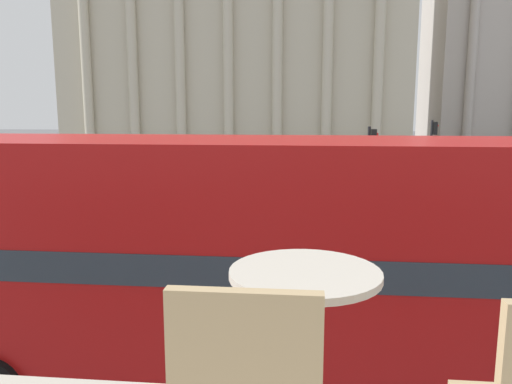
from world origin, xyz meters
name	(u,v)px	position (x,y,z in m)	size (l,w,h in m)	color
double_decker_bus	(284,256)	(0.55, 5.27, 2.29)	(11.20, 2.69, 4.10)	black
cafe_dining_table	(304,317)	(0.87, -0.35, 3.75)	(0.60, 0.60, 0.73)	#2D2D30
plaza_building_left	(239,34)	(-6.24, 50.83, 12.07)	(33.88, 15.16, 24.15)	beige
traffic_light_near	(299,202)	(0.71, 9.64, 2.32)	(0.42, 0.24, 3.53)	black
traffic_light_mid	(370,161)	(3.37, 17.53, 2.52)	(0.42, 0.24, 3.86)	black
traffic_light_far	(432,145)	(7.81, 26.13, 2.55)	(0.42, 0.24, 3.91)	black
pedestrian_blue	(289,173)	(-0.05, 25.52, 0.98)	(0.32, 0.32, 1.71)	#282B33
pedestrian_olive	(425,173)	(7.43, 25.76, 1.06)	(0.32, 0.32, 1.82)	#282B33
pedestrian_grey	(288,187)	(0.11, 19.93, 1.04)	(0.32, 0.32, 1.79)	#282B33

